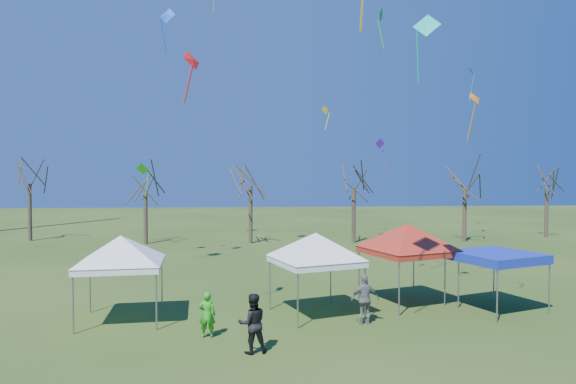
# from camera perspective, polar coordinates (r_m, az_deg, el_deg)

# --- Properties ---
(ground) EXTENTS (140.00, 140.00, 0.00)m
(ground) POSITION_cam_1_polar(r_m,az_deg,el_deg) (18.21, 4.11, -15.90)
(ground) COLOR #264315
(ground) RESTS_ON ground
(tree_0) EXTENTS (3.83, 3.83, 8.44)m
(tree_0) POSITION_cam_1_polar(r_m,az_deg,el_deg) (48.11, -26.84, 2.84)
(tree_0) COLOR #3D2D21
(tree_0) RESTS_ON ground
(tree_1) EXTENTS (3.42, 3.42, 7.54)m
(tree_1) POSITION_cam_1_polar(r_m,az_deg,el_deg) (42.57, -15.59, 2.19)
(tree_1) COLOR #3D2D21
(tree_1) RESTS_ON ground
(tree_2) EXTENTS (3.71, 3.71, 8.18)m
(tree_2) POSITION_cam_1_polar(r_m,az_deg,el_deg) (41.52, -4.20, 2.95)
(tree_2) COLOR #3D2D21
(tree_2) RESTS_ON ground
(tree_3) EXTENTS (3.59, 3.59, 7.91)m
(tree_3) POSITION_cam_1_polar(r_m,az_deg,el_deg) (42.08, 7.33, 2.64)
(tree_3) COLOR #3D2D21
(tree_3) RESTS_ON ground
(tree_4) EXTENTS (3.58, 3.58, 7.89)m
(tree_4) POSITION_cam_1_polar(r_m,az_deg,el_deg) (44.89, 19.08, 2.48)
(tree_4) COLOR #3D2D21
(tree_4) RESTS_ON ground
(tree_5) EXTENTS (3.39, 3.39, 7.46)m
(tree_5) POSITION_cam_1_polar(r_m,az_deg,el_deg) (50.59, 26.85, 1.94)
(tree_5) COLOR #3D2D21
(tree_5) RESTS_ON ground
(tent_white_west) EXTENTS (4.27, 4.27, 3.78)m
(tent_white_west) POSITION_cam_1_polar(r_m,az_deg,el_deg) (20.55, -18.10, -5.22)
(tent_white_west) COLOR gray
(tent_white_west) RESTS_ON ground
(tent_white_mid) EXTENTS (4.07, 4.07, 3.78)m
(tent_white_mid) POSITION_cam_1_polar(r_m,az_deg,el_deg) (20.43, 3.10, -5.16)
(tent_white_mid) COLOR gray
(tent_white_mid) RESTS_ON ground
(tent_red) EXTENTS (4.29, 4.29, 4.00)m
(tent_red) POSITION_cam_1_polar(r_m,az_deg,el_deg) (22.74, 13.12, -4.03)
(tent_red) COLOR gray
(tent_red) RESTS_ON ground
(tent_blue) EXTENTS (3.88, 3.88, 2.38)m
(tent_blue) POSITION_cam_1_polar(r_m,az_deg,el_deg) (22.89, 22.09, -6.72)
(tent_blue) COLOR gray
(tent_blue) RESTS_ON ground
(person_dark) EXTENTS (1.03, 0.88, 1.87)m
(person_dark) POSITION_cam_1_polar(r_m,az_deg,el_deg) (16.57, -3.98, -14.34)
(person_dark) COLOR black
(person_dark) RESTS_ON ground
(person_grey) EXTENTS (1.11, 0.52, 1.84)m
(person_grey) POSITION_cam_1_polar(r_m,az_deg,el_deg) (19.76, 8.55, -11.71)
(person_grey) COLOR slate
(person_grey) RESTS_ON ground
(person_green) EXTENTS (0.61, 0.44, 1.58)m
(person_green) POSITION_cam_1_polar(r_m,az_deg,el_deg) (18.26, -8.97, -13.30)
(person_green) COLOR green
(person_green) RESTS_ON ground
(kite_19) EXTENTS (0.66, 0.73, 1.87)m
(kite_19) POSITION_cam_1_polar(r_m,az_deg,el_deg) (38.88, 4.18, 9.00)
(kite_19) COLOR yellow
(kite_19) RESTS_ON ground
(kite_12) EXTENTS (0.93, 1.14, 3.05)m
(kite_12) POSITION_cam_1_polar(r_m,az_deg,el_deg) (45.43, 19.73, 12.48)
(kite_12) COLOR #0B8AAE
(kite_12) RESTS_ON ground
(kite_27) EXTENTS (0.99, 0.79, 2.18)m
(kite_27) POSITION_cam_1_polar(r_m,az_deg,el_deg) (17.54, 15.13, 17.37)
(kite_27) COLOR #0DC4AE
(kite_27) RESTS_ON ground
(kite_18) EXTENTS (0.45, 0.73, 1.89)m
(kite_18) POSITION_cam_1_polar(r_m,az_deg,el_deg) (25.00, 10.24, 18.68)
(kite_18) COLOR green
(kite_18) RESTS_ON ground
(kite_22) EXTENTS (0.98, 0.87, 2.88)m
(kite_22) POSITION_cam_1_polar(r_m,az_deg,el_deg) (40.48, 10.21, 5.19)
(kite_22) COLOR #551AB8
(kite_22) RESTS_ON ground
(kite_2) EXTENTS (1.51, 1.16, 3.48)m
(kite_2) POSITION_cam_1_polar(r_m,az_deg,el_deg) (42.80, -13.28, 18.53)
(kite_2) COLOR blue
(kite_2) RESTS_ON ground
(kite_13) EXTENTS (1.11, 0.83, 2.58)m
(kite_13) POSITION_cam_1_polar(r_m,az_deg,el_deg) (40.41, -15.84, 2.43)
(kite_13) COLOR green
(kite_13) RESTS_ON ground
(kite_17) EXTENTS (0.97, 0.86, 2.47)m
(kite_17) POSITION_cam_1_polar(r_m,az_deg,el_deg) (27.41, 20.03, 9.67)
(kite_17) COLOR orange
(kite_17) RESTS_ON ground
(kite_1) EXTENTS (0.89, 0.99, 1.97)m
(kite_1) POSITION_cam_1_polar(r_m,az_deg,el_deg) (19.54, -10.62, 14.13)
(kite_1) COLOR red
(kite_1) RESTS_ON ground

